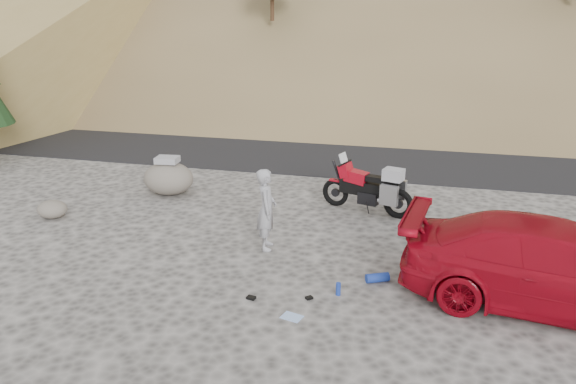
{
  "coord_description": "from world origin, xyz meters",
  "views": [
    {
      "loc": [
        2.8,
        -10.02,
        4.75
      ],
      "look_at": [
        -0.0,
        1.0,
        1.0
      ],
      "focal_mm": 35.0,
      "sensor_mm": 36.0,
      "label": 1
    }
  ],
  "objects_px": {
    "motorcycle": "(371,189)",
    "red_car": "(550,306)",
    "man": "(267,248)",
    "boulder": "(168,178)"
  },
  "relations": [
    {
      "from": "red_car",
      "to": "boulder",
      "type": "relative_size",
      "value": 3.44
    },
    {
      "from": "man",
      "to": "red_car",
      "type": "distance_m",
      "value": 5.39
    },
    {
      "from": "red_car",
      "to": "boulder",
      "type": "distance_m",
      "value": 9.62
    },
    {
      "from": "man",
      "to": "boulder",
      "type": "height_order",
      "value": "boulder"
    },
    {
      "from": "motorcycle",
      "to": "boulder",
      "type": "xyz_separation_m",
      "value": [
        -5.36,
        0.11,
        -0.15
      ]
    },
    {
      "from": "red_car",
      "to": "boulder",
      "type": "bearing_deg",
      "value": 73.26
    },
    {
      "from": "red_car",
      "to": "man",
      "type": "bearing_deg",
      "value": 84.87
    },
    {
      "from": "motorcycle",
      "to": "red_car",
      "type": "relative_size",
      "value": 0.46
    },
    {
      "from": "red_car",
      "to": "motorcycle",
      "type": "bearing_deg",
      "value": 49.35
    },
    {
      "from": "boulder",
      "to": "red_car",
      "type": "bearing_deg",
      "value": -23.86
    }
  ]
}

